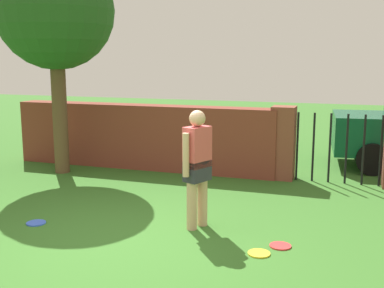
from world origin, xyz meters
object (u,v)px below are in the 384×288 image
(frisbee_yellow, at_px, (259,253))
(person, at_px, (197,164))
(frisbee_red, at_px, (280,246))
(tree, at_px, (55,12))
(frisbee_blue, at_px, (36,223))

(frisbee_yellow, bearing_deg, person, 146.65)
(frisbee_red, bearing_deg, tree, 152.16)
(person, distance_m, frisbee_blue, 2.44)
(frisbee_red, distance_m, frisbee_yellow, 0.38)
(frisbee_yellow, distance_m, frisbee_blue, 3.18)
(frisbee_red, relative_size, frisbee_blue, 1.00)
(tree, xyz_separation_m, frisbee_red, (4.80, -2.53, -3.16))
(tree, bearing_deg, frisbee_yellow, -31.83)
(tree, distance_m, frisbee_red, 6.28)
(person, height_order, frisbee_blue, person)
(frisbee_yellow, relative_size, frisbee_blue, 1.00)
(tree, relative_size, person, 2.69)
(person, xyz_separation_m, frisbee_blue, (-2.20, -0.59, -0.89))
(frisbee_yellow, bearing_deg, frisbee_blue, 178.95)
(frisbee_blue, bearing_deg, person, 15.05)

